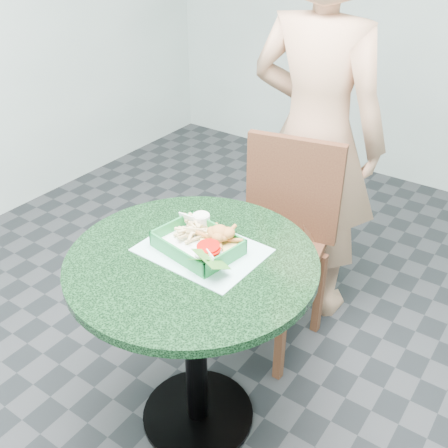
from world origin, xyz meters
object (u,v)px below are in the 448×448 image
Objects in this scene: cafe_table at (194,303)px; food_basket at (198,251)px; dining_chair at (279,232)px; crab_sandwich at (219,240)px; sauce_ramekin at (195,223)px; diner_person at (318,110)px.

food_basket is at bearing 101.89° from cafe_table.
dining_chair is 7.18× the size of crab_sandwich.
cafe_table is 0.27m from sauce_ramekin.
dining_chair is (-0.02, 0.62, -0.05)m from cafe_table.
cafe_table is 1.00m from diner_person.
crab_sandwich is 0.13m from sauce_ramekin.
diner_person is at bearing 79.76° from dining_chair.
food_basket reaches higher than cafe_table.
dining_chair is 0.62m from food_basket.
sauce_ramekin is at bearing 131.21° from food_basket.
crab_sandwich is at bearing -16.85° from sauce_ramekin.
diner_person reaches higher than cafe_table.
cafe_table is at bearing -100.27° from dining_chair.
dining_chair is 0.56m from sauce_ramekin.
cafe_table is at bearing -112.38° from crab_sandwich.
diner_person is 0.80m from sauce_ramekin.
sauce_ramekin is at bearing 85.81° from diner_person.
sauce_ramekin is (-0.08, 0.09, 0.03)m from food_basket.
food_basket is (0.01, -0.58, 0.23)m from dining_chair.
sauce_ramekin reaches higher than cafe_table.
crab_sandwich is at bearing 67.62° from cafe_table.
sauce_ramekin is (-0.06, -0.78, -0.19)m from diner_person.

